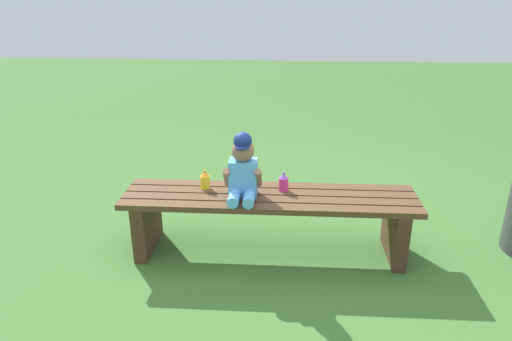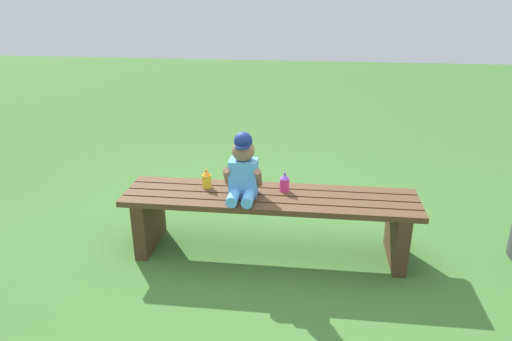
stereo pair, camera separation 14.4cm
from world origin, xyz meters
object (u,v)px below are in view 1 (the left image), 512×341
at_px(child_figure, 243,169).
at_px(sippy_cup_right, 283,182).
at_px(park_bench, 269,212).
at_px(sippy_cup_left, 205,180).

distance_m(child_figure, sippy_cup_right, 0.29).
xyz_separation_m(park_bench, sippy_cup_right, (0.08, 0.07, 0.18)).
distance_m(park_bench, sippy_cup_right, 0.21).
bearing_deg(park_bench, sippy_cup_left, 169.73).
xyz_separation_m(park_bench, sippy_cup_left, (-0.41, 0.07, 0.18)).
distance_m(sippy_cup_left, sippy_cup_right, 0.50).
height_order(child_figure, sippy_cup_left, child_figure).
distance_m(park_bench, sippy_cup_left, 0.46).
xyz_separation_m(park_bench, child_figure, (-0.16, -0.03, 0.30)).
bearing_deg(sippy_cup_left, sippy_cup_right, 0.00).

